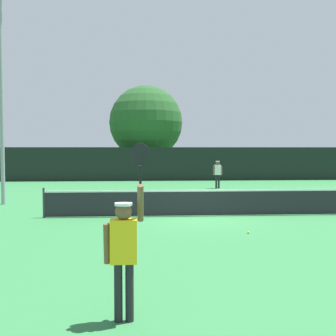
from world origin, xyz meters
TOP-DOWN VIEW (x-y plane):
  - ground_plane at (0.00, 0.00)m, footprint 120.00×120.00m
  - tennis_net at (0.00, 0.00)m, footprint 11.05×0.08m
  - perimeter_fence at (0.00, 16.69)m, footprint 33.32×0.12m
  - player_serving at (-2.24, -9.03)m, footprint 0.67×0.40m
  - player_receiving at (2.74, 10.24)m, footprint 0.57×0.25m
  - tennis_ball at (1.12, -3.19)m, footprint 0.07×0.07m
  - light_pole at (-8.12, 3.68)m, footprint 1.18×0.28m
  - large_tree at (-1.58, 20.40)m, footprint 6.26×6.26m
  - parked_car_near at (-8.18, 25.23)m, footprint 2.40×4.40m
  - parked_car_mid at (5.98, 25.47)m, footprint 2.41×4.40m

SIDE VIEW (x-z plane):
  - ground_plane at x=0.00m, z-range 0.00..0.00m
  - tennis_ball at x=1.12m, z-range 0.00..0.07m
  - tennis_net at x=0.00m, z-range -0.02..1.05m
  - parked_car_near at x=-8.18m, z-range -0.07..1.62m
  - parked_car_mid at x=5.98m, z-range -0.07..1.62m
  - player_receiving at x=2.74m, z-range 0.20..1.90m
  - player_serving at x=-2.24m, z-range -0.15..2.42m
  - perimeter_fence at x=0.00m, z-range 0.00..2.58m
  - large_tree at x=-1.58m, z-range 0.79..8.64m
  - light_pole at x=-8.12m, z-range 0.58..9.87m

